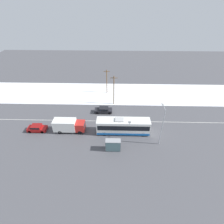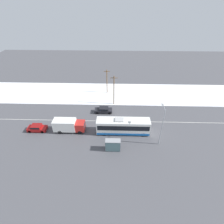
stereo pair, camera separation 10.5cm
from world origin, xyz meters
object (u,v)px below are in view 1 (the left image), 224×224
(box_truck, at_px, (69,125))
(parked_car_near_truck, at_px, (37,128))
(streetlamp, at_px, (162,122))
(utility_pole_snowlot, at_px, (107,81))
(city_bus, at_px, (123,126))
(utility_pole_roadside, at_px, (114,90))
(pedestrian_at_stop, at_px, (116,142))
(sedan_car, at_px, (103,110))
(bus_shelter, at_px, (113,144))

(box_truck, relative_size, parked_car_near_truck, 1.64)
(streetlamp, xyz_separation_m, utility_pole_snowlot, (-11.31, 20.74, -1.31))
(city_bus, xyz_separation_m, utility_pole_roadside, (-2.17, 11.45, 2.51))
(pedestrian_at_stop, xyz_separation_m, streetlamp, (8.40, 1.17, 4.08))
(sedan_car, distance_m, utility_pole_roadside, 5.82)
(streetlamp, relative_size, utility_pole_snowlot, 1.14)
(parked_car_near_truck, height_order, pedestrian_at_stop, pedestrian_at_stop)
(pedestrian_at_stop, distance_m, utility_pole_roadside, 15.81)
(sedan_car, height_order, pedestrian_at_stop, pedestrian_at_stop)
(box_truck, bearing_deg, parked_car_near_truck, -179.13)
(city_bus, relative_size, sedan_car, 2.56)
(parked_car_near_truck, height_order, bus_shelter, bus_shelter)
(city_bus, height_order, sedan_car, city_bus)
(sedan_car, relative_size, pedestrian_at_stop, 2.65)
(utility_pole_roadside, bearing_deg, sedan_car, -122.06)
(city_bus, distance_m, bus_shelter, 5.71)
(parked_car_near_truck, relative_size, bus_shelter, 1.42)
(streetlamp, bearing_deg, bus_shelter, -164.53)
(pedestrian_at_stop, distance_m, streetlamp, 9.41)
(box_truck, distance_m, parked_car_near_truck, 6.99)
(sedan_car, distance_m, bus_shelter, 13.11)
(bus_shelter, bearing_deg, sedan_car, 101.66)
(pedestrian_at_stop, bearing_deg, sedan_car, 105.89)
(utility_pole_snowlot, bearing_deg, box_truck, -112.34)
(streetlamp, bearing_deg, sedan_car, 138.53)
(bus_shelter, height_order, utility_pole_roadside, utility_pole_roadside)
(box_truck, height_order, sedan_car, box_truck)
(parked_car_near_truck, height_order, utility_pole_snowlot, utility_pole_snowlot)
(box_truck, distance_m, sedan_car, 10.11)
(sedan_car, bearing_deg, utility_pole_snowlot, -91.94)
(box_truck, bearing_deg, bus_shelter, -29.87)
(pedestrian_at_stop, height_order, bus_shelter, bus_shelter)
(sedan_car, height_order, utility_pole_roadside, utility_pole_roadside)
(bus_shelter, bearing_deg, box_truck, 150.13)
(city_bus, distance_m, sedan_car, 8.85)
(bus_shelter, bearing_deg, pedestrian_at_stop, 64.65)
(utility_pole_roadside, bearing_deg, bus_shelter, -89.49)
(streetlamp, relative_size, utility_pole_roadside, 1.01)
(parked_car_near_truck, bearing_deg, bus_shelter, -18.09)
(city_bus, height_order, box_truck, city_bus)
(box_truck, xyz_separation_m, bus_shelter, (9.58, -5.50, 0.08))
(parked_car_near_truck, bearing_deg, streetlamp, -6.47)
(box_truck, height_order, streetlamp, streetlamp)
(city_bus, xyz_separation_m, streetlamp, (7.00, -2.84, 3.37))
(city_bus, height_order, utility_pole_snowlot, utility_pole_snowlot)
(parked_car_near_truck, bearing_deg, utility_pole_snowlot, 51.43)
(utility_pole_snowlot, bearing_deg, parked_car_near_truck, -128.57)
(sedan_car, relative_size, streetlamp, 0.53)
(box_truck, xyz_separation_m, utility_pole_roadside, (9.43, 11.28, 2.62))
(city_bus, height_order, bus_shelter, city_bus)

